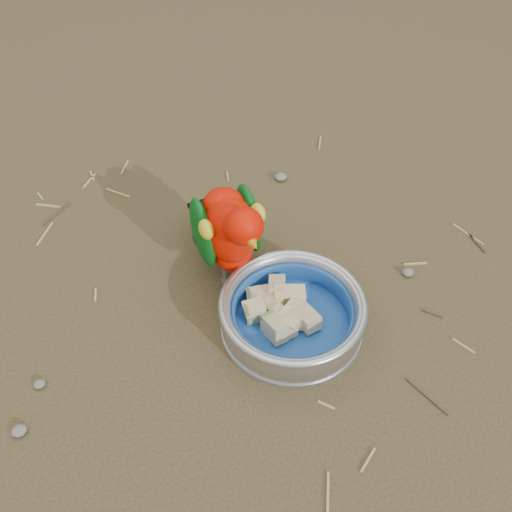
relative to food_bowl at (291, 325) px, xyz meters
name	(u,v)px	position (x,y,z in m)	size (l,w,h in m)	color
ground	(254,315)	(-0.04, 0.04, -0.01)	(60.00, 60.00, 0.00)	#4A3A24
food_bowl	(291,325)	(0.00, 0.00, 0.00)	(0.21, 0.21, 0.02)	#B2B2BA
bowl_wall	(292,312)	(0.00, 0.00, 0.03)	(0.21, 0.21, 0.04)	#B2B2BA
fruit_wedges	(292,315)	(0.00, 0.00, 0.02)	(0.12, 0.12, 0.03)	tan
lory_parrot	(230,237)	(-0.05, 0.13, 0.08)	(0.10, 0.21, 0.17)	red
ground_debris	(254,311)	(-0.04, 0.05, -0.01)	(0.90, 0.80, 0.01)	tan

